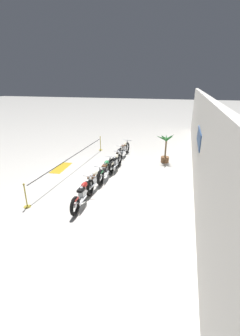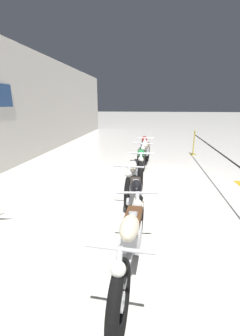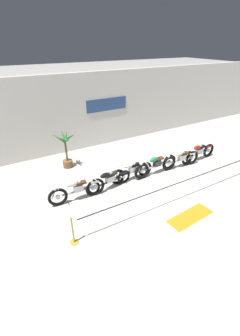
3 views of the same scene
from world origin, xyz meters
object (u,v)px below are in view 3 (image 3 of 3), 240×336
object	(u,v)px
stanchion_far_left	(150,197)
motorcycle_green_3	(156,165)
floor_banner	(190,216)
motorcycle_cream_2	(132,171)
potted_palm_left_of_row	(66,149)
motorcycle_red_5	(198,152)
motorcycle_cream_0	(77,190)
motorcycle_black_1	(109,180)
motorcycle_cream_4	(181,159)

from	to	relation	value
stanchion_far_left	motorcycle_green_3	bearing A→B (deg)	47.55
stanchion_far_left	floor_banner	bearing A→B (deg)	-38.41
motorcycle_cream_2	potted_palm_left_of_row	distance (m)	3.44
motorcycle_red_5	floor_banner	bearing A→B (deg)	-139.07
motorcycle_red_5	floor_banner	size ratio (longest dim) A/B	1.29
motorcycle_cream_0	motorcycle_red_5	distance (m)	6.77
motorcycle_cream_2	motorcycle_red_5	xyz separation A→B (m)	(4.08, -0.14, 0.00)
motorcycle_green_3	potted_palm_left_of_row	size ratio (longest dim) A/B	1.32
motorcycle_black_1	motorcycle_red_5	world-z (taller)	motorcycle_red_5
motorcycle_green_3	potted_palm_left_of_row	distance (m)	4.44
potted_palm_left_of_row	stanchion_far_left	distance (m)	5.11
motorcycle_green_3	motorcycle_red_5	bearing A→B (deg)	-0.07
potted_palm_left_of_row	floor_banner	size ratio (longest dim) A/B	1.01
motorcycle_cream_4	floor_banner	world-z (taller)	motorcycle_cream_4
motorcycle_cream_0	motorcycle_black_1	bearing A→B (deg)	1.98
motorcycle_black_1	motorcycle_green_3	distance (m)	2.54
motorcycle_red_5	floor_banner	world-z (taller)	motorcycle_red_5
potted_palm_left_of_row	floor_banner	xyz separation A→B (m)	(2.71, -5.82, -0.98)
motorcycle_cream_0	stanchion_far_left	world-z (taller)	stanchion_far_left
motorcycle_cream_4	motorcycle_green_3	bearing A→B (deg)	176.62
motorcycle_black_1	motorcycle_cream_4	bearing A→B (deg)	-0.87
motorcycle_black_1	floor_banner	bearing A→B (deg)	-59.48
motorcycle_cream_0	motorcycle_cream_2	size ratio (longest dim) A/B	1.07
motorcycle_cream_0	motorcycle_black_1	size ratio (longest dim) A/B	1.05
motorcycle_cream_2	potted_palm_left_of_row	size ratio (longest dim) A/B	1.15
motorcycle_green_3	motorcycle_cream_4	bearing A→B (deg)	-3.38
motorcycle_cream_2	motorcycle_red_5	distance (m)	4.08
motorcycle_cream_0	motorcycle_black_1	world-z (taller)	motorcycle_cream_0
motorcycle_cream_0	potted_palm_left_of_row	size ratio (longest dim) A/B	1.24
motorcycle_red_5	motorcycle_green_3	bearing A→B (deg)	179.93
motorcycle_black_1	stanchion_far_left	bearing A→B (deg)	-74.13
motorcycle_green_3	stanchion_far_left	distance (m)	2.89
motorcycle_cream_0	floor_banner	size ratio (longest dim) A/B	1.25
motorcycle_green_3	floor_banner	bearing A→B (deg)	-103.54
motorcycle_cream_0	stanchion_far_left	xyz separation A→B (m)	(2.03, -2.05, 0.23)
motorcycle_cream_2	motorcycle_cream_4	xyz separation A→B (m)	(2.76, -0.22, 0.00)
motorcycle_red_5	potted_palm_left_of_row	xyz separation A→B (m)	(-6.25, 2.75, 0.51)
motorcycle_cream_4	motorcycle_red_5	bearing A→B (deg)	3.65
motorcycle_green_3	motorcycle_red_5	world-z (taller)	motorcycle_green_3
motorcycle_black_1	floor_banner	size ratio (longest dim) A/B	1.20
motorcycle_cream_2	motorcycle_red_5	bearing A→B (deg)	-1.92
motorcycle_red_5	potted_palm_left_of_row	bearing A→B (deg)	156.22
stanchion_far_left	potted_palm_left_of_row	bearing A→B (deg)	107.19
motorcycle_cream_0	motorcycle_red_5	world-z (taller)	motorcycle_cream_0
stanchion_far_left	floor_banner	distance (m)	1.69
motorcycle_green_3	stanchion_far_left	world-z (taller)	stanchion_far_left
motorcycle_cream_0	motorcycle_cream_2	bearing A→B (deg)	4.46
motorcycle_cream_2	potted_palm_left_of_row	world-z (taller)	potted_palm_left_of_row
motorcycle_cream_4	floor_banner	size ratio (longest dim) A/B	1.17
motorcycle_cream_2	motorcycle_red_5	size ratio (longest dim) A/B	0.91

